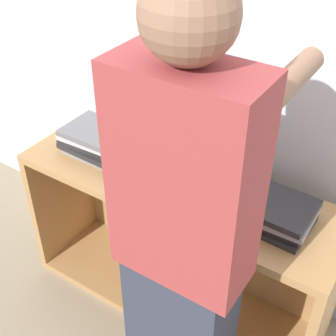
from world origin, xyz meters
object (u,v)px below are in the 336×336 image
object	(u,v)px
laptop_stack_left	(104,142)
laptop_stack_right	(264,208)
laptop_open	(184,168)
person	(184,256)

from	to	relation	value
laptop_stack_left	laptop_stack_right	world-z (taller)	laptop_stack_left
laptop_open	person	world-z (taller)	person
laptop_stack_left	laptop_stack_right	distance (m)	0.78
laptop_open	laptop_stack_left	size ratio (longest dim) A/B	0.95
laptop_open	laptop_stack_left	world-z (taller)	laptop_open
laptop_open	person	distance (m)	0.60
laptop_open	person	bearing A→B (deg)	-58.76
laptop_stack_left	person	bearing A→B (deg)	-33.02
laptop_stack_right	person	xyz separation A→B (m)	(-0.08, -0.45, 0.09)
laptop_open	laptop_stack_right	bearing A→B (deg)	-8.55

